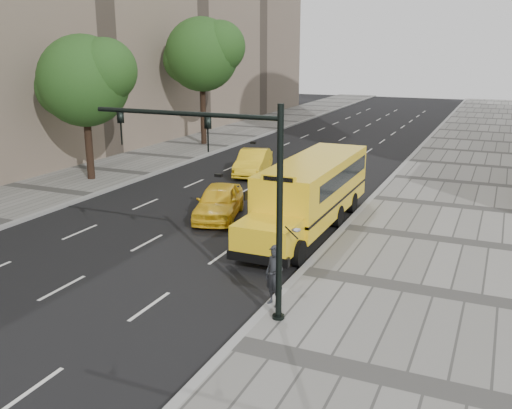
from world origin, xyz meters
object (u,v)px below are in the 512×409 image
at_px(taxi_near, 219,202).
at_px(taxi_far, 253,162).
at_px(pedestrian, 275,276).
at_px(tree_b, 85,80).
at_px(tree_c, 203,54).
at_px(traffic_signal, 234,183).
at_px(school_bus, 312,188).

xyz_separation_m(taxi_near, taxi_far, (-2.37, 9.26, -0.01)).
height_order(taxi_far, pedestrian, pedestrian).
bearing_deg(tree_b, taxi_near, -19.44).
bearing_deg(pedestrian, tree_c, 146.29).
height_order(tree_c, taxi_far, tree_c).
relative_size(taxi_near, traffic_signal, 0.73).
bearing_deg(taxi_near, tree_b, 144.48).
height_order(tree_b, school_bus, tree_b).
bearing_deg(taxi_far, pedestrian, -76.49).
relative_size(tree_b, tree_c, 0.85).
bearing_deg(taxi_near, traffic_signal, -75.94).
xyz_separation_m(tree_c, traffic_signal, (15.58, -26.53, -3.19)).
xyz_separation_m(tree_c, pedestrian, (16.54, -25.74, -6.16)).
bearing_deg(taxi_far, taxi_near, -88.18).
relative_size(school_bus, pedestrian, 5.96).
height_order(tree_b, traffic_signal, tree_b).
distance_m(tree_c, school_bus, 23.38).
distance_m(tree_c, pedestrian, 31.21).
height_order(school_bus, taxi_far, school_bus).
distance_m(tree_b, tree_c, 14.10).
distance_m(tree_b, traffic_signal, 20.07).
distance_m(taxi_near, traffic_signal, 10.68).
xyz_separation_m(school_bus, taxi_far, (-6.78, 8.68, -0.97)).
bearing_deg(taxi_far, school_bus, -64.52).
relative_size(tree_b, pedestrian, 4.42).
height_order(tree_c, pedestrian, tree_c).
distance_m(tree_c, taxi_far, 13.41).
distance_m(pedestrian, traffic_signal, 3.22).
bearing_deg(tree_c, traffic_signal, -59.57).
xyz_separation_m(tree_b, traffic_signal, (15.59, -12.49, -1.88)).
bearing_deg(tree_c, pedestrian, -57.28).
bearing_deg(school_bus, tree_b, 168.18).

